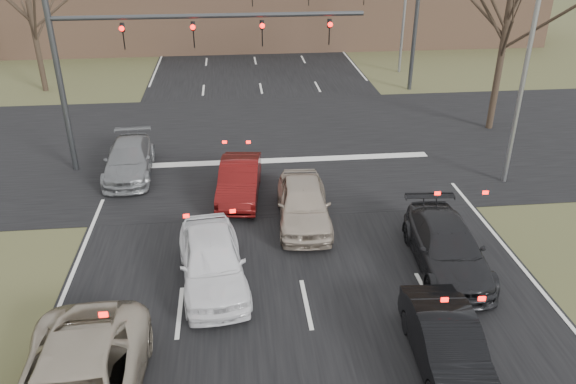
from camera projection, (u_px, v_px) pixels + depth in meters
The scene contains 12 objects.
road_main at pixel (243, 1), 66.21m from camera, with size 14.00×300.00×0.02m, color black.
road_cross at pixel (273, 144), 26.32m from camera, with size 200.00×14.00×0.02m, color black.
building at pixel (274, 7), 45.69m from camera, with size 42.40×10.40×5.30m.
mast_arm_near at pixel (141, 47), 21.77m from camera, with size 12.12×0.24×8.00m.
mast_arm_far at pixel (369, 4), 31.71m from camera, with size 11.12×0.24×8.00m.
streetlight_right_near at pixel (526, 42), 20.17m from camera, with size 2.34×0.25×10.00m.
car_white_sedan at pixel (212, 261), 16.26m from camera, with size 1.83×4.56×1.55m, color white.
car_black_hatch at pixel (447, 345), 13.29m from camera, with size 1.42×4.07×1.34m, color black.
car_charcoal_sedan at pixel (447, 247), 17.05m from camera, with size 1.96×4.81×1.40m, color black.
car_grey_ahead at pixel (129, 160), 23.06m from camera, with size 1.85×4.55×1.32m, color gray.
car_red_ahead at pixel (239, 180), 21.26m from camera, with size 1.46×4.18×1.38m, color #4D0B0B.
car_silver_ahead at pixel (303, 203), 19.46m from camera, with size 1.78×4.43×1.51m, color #BAAA96.
Camera 1 is at (-1.80, -9.43, 9.93)m, focal length 35.00 mm.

